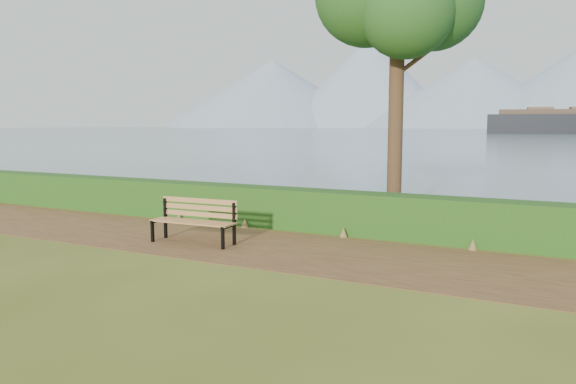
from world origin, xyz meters
The scene contains 6 objects.
ground centered at (0.00, 0.00, 0.00)m, with size 140.00×140.00×0.00m, color #475317.
path centered at (0.00, 0.30, 0.01)m, with size 40.00×3.40×0.01m, color #4E321A.
hedge centered at (0.00, 2.60, 0.50)m, with size 32.00×0.85×1.00m, color #124012.
water centered at (0.00, 260.00, 0.01)m, with size 700.00×510.00×0.00m, color #43586B.
mountains centered at (-9.17, 406.05, 27.70)m, with size 585.00×190.00×70.00m.
bench centered at (-1.10, -0.03, 0.56)m, with size 1.98×0.67×0.98m.
Camera 1 is at (6.36, -9.95, 2.62)m, focal length 35.00 mm.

